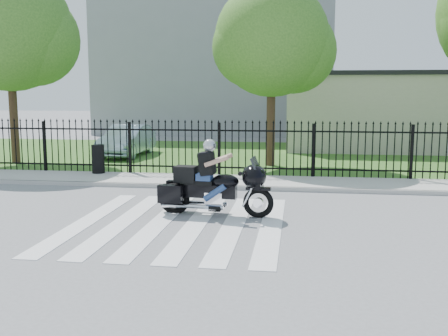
# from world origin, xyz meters

# --- Properties ---
(ground) EXTENTS (120.00, 120.00, 0.00)m
(ground) POSITION_xyz_m (0.00, 0.00, 0.00)
(ground) COLOR slate
(ground) RESTS_ON ground
(crosswalk) EXTENTS (5.00, 5.50, 0.01)m
(crosswalk) POSITION_xyz_m (0.00, 0.00, 0.01)
(crosswalk) COLOR silver
(crosswalk) RESTS_ON ground
(sidewalk) EXTENTS (40.00, 2.00, 0.12)m
(sidewalk) POSITION_xyz_m (0.00, 5.00, 0.06)
(sidewalk) COLOR #ADAAA3
(sidewalk) RESTS_ON ground
(curb) EXTENTS (40.00, 0.12, 0.12)m
(curb) POSITION_xyz_m (0.00, 4.00, 0.06)
(curb) COLOR #ADAAA3
(curb) RESTS_ON ground
(grass_strip) EXTENTS (40.00, 12.00, 0.02)m
(grass_strip) POSITION_xyz_m (0.00, 12.00, 0.01)
(grass_strip) COLOR #2D6020
(grass_strip) RESTS_ON ground
(iron_fence) EXTENTS (26.00, 0.04, 1.80)m
(iron_fence) POSITION_xyz_m (0.00, 6.00, 0.90)
(iron_fence) COLOR black
(iron_fence) RESTS_ON ground
(tree_left) EXTENTS (4.80, 4.80, 7.58)m
(tree_left) POSITION_xyz_m (-8.50, 8.50, 5.17)
(tree_left) COLOR #382316
(tree_left) RESTS_ON ground
(tree_mid) EXTENTS (4.20, 4.20, 6.78)m
(tree_mid) POSITION_xyz_m (1.50, 9.00, 4.67)
(tree_mid) COLOR #382316
(tree_mid) RESTS_ON ground
(building_low) EXTENTS (10.00, 6.00, 3.50)m
(building_low) POSITION_xyz_m (7.00, 16.00, 1.75)
(building_low) COLOR beige
(building_low) RESTS_ON ground
(building_low_roof) EXTENTS (10.20, 6.20, 0.20)m
(building_low_roof) POSITION_xyz_m (7.00, 16.00, 3.60)
(building_low_roof) COLOR black
(building_low_roof) RESTS_ON building_low
(building_tall) EXTENTS (15.00, 10.00, 12.00)m
(building_tall) POSITION_xyz_m (-3.00, 26.00, 6.00)
(building_tall) COLOR gray
(building_tall) RESTS_ON ground
(motorcycle_rider) EXTENTS (2.69, 0.96, 1.78)m
(motorcycle_rider) POSITION_xyz_m (0.60, 0.89, 0.73)
(motorcycle_rider) COLOR black
(motorcycle_rider) RESTS_ON ground
(parked_car) EXTENTS (1.47, 4.09, 1.34)m
(parked_car) POSITION_xyz_m (-4.80, 11.08, 0.69)
(parked_car) COLOR #A1BBCB
(parked_car) RESTS_ON grass_strip
(litter_bin) EXTENTS (0.55, 0.55, 0.94)m
(litter_bin) POSITION_xyz_m (-4.00, 5.70, 0.59)
(litter_bin) COLOR black
(litter_bin) RESTS_ON sidewalk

